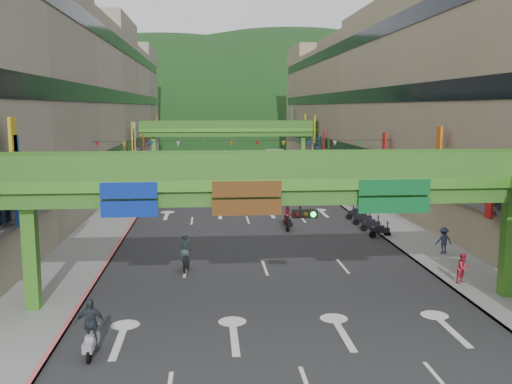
% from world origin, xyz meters
% --- Properties ---
extents(ground, '(320.00, 320.00, 0.00)m').
position_xyz_m(ground, '(0.00, 0.00, 0.00)').
color(ground, black).
rests_on(ground, ground).
extents(road_slab, '(18.00, 140.00, 0.02)m').
position_xyz_m(road_slab, '(0.00, 50.00, 0.01)').
color(road_slab, '#28282B').
rests_on(road_slab, ground).
extents(sidewalk_left, '(4.00, 140.00, 0.15)m').
position_xyz_m(sidewalk_left, '(-11.00, 50.00, 0.07)').
color(sidewalk_left, gray).
rests_on(sidewalk_left, ground).
extents(sidewalk_right, '(4.00, 140.00, 0.15)m').
position_xyz_m(sidewalk_right, '(11.00, 50.00, 0.07)').
color(sidewalk_right, gray).
rests_on(sidewalk_right, ground).
extents(curb_left, '(0.20, 140.00, 0.18)m').
position_xyz_m(curb_left, '(-9.10, 50.00, 0.09)').
color(curb_left, '#CC5959').
rests_on(curb_left, ground).
extents(curb_right, '(0.20, 140.00, 0.18)m').
position_xyz_m(curb_right, '(9.10, 50.00, 0.09)').
color(curb_right, gray).
rests_on(curb_right, ground).
extents(building_row_left, '(12.80, 95.00, 19.00)m').
position_xyz_m(building_row_left, '(-18.93, 50.00, 9.46)').
color(building_row_left, '#9E937F').
rests_on(building_row_left, ground).
extents(building_row_right, '(12.80, 95.00, 19.00)m').
position_xyz_m(building_row_right, '(18.93, 50.00, 9.46)').
color(building_row_right, gray).
rests_on(building_row_right, ground).
extents(overpass_near, '(28.00, 12.27, 7.10)m').
position_xyz_m(overpass_near, '(0.93, 5.38, 5.21)').
color(overpass_near, '#4C9E2D').
rests_on(overpass_near, ground).
extents(overpass_far, '(28.00, 2.20, 7.10)m').
position_xyz_m(overpass_far, '(0.00, 65.00, 5.40)').
color(overpass_far, '#4C9E2D').
rests_on(overpass_far, ground).
extents(hill_left, '(168.00, 140.00, 112.00)m').
position_xyz_m(hill_left, '(-15.00, 160.00, 0.00)').
color(hill_left, '#1C4419').
rests_on(hill_left, ground).
extents(hill_right, '(208.00, 176.00, 128.00)m').
position_xyz_m(hill_right, '(25.00, 180.00, 0.00)').
color(hill_right, '#1C4419').
rests_on(hill_right, ground).
extents(bunting_string, '(26.00, 0.36, 0.47)m').
position_xyz_m(bunting_string, '(0.00, 30.00, 5.96)').
color(bunting_string, black).
rests_on(bunting_string, ground).
extents(scooter_rider_near, '(0.67, 1.60, 2.10)m').
position_xyz_m(scooter_rider_near, '(-4.47, 11.90, 0.99)').
color(scooter_rider_near, black).
rests_on(scooter_rider_near, ground).
extents(scooter_rider_mid, '(0.92, 1.59, 2.05)m').
position_xyz_m(scooter_rider_mid, '(2.70, 21.87, 1.06)').
color(scooter_rider_mid, black).
rests_on(scooter_rider_mid, ground).
extents(scooter_rider_left, '(1.12, 1.60, 2.23)m').
position_xyz_m(scooter_rider_left, '(-7.50, 1.00, 1.13)').
color(scooter_rider_left, '#92929A').
rests_on(scooter_rider_left, ground).
extents(scooter_rider_far, '(0.97, 1.57, 2.10)m').
position_xyz_m(scooter_rider_far, '(-1.10, 30.94, 1.07)').
color(scooter_rider_far, maroon).
rests_on(scooter_rider_far, ground).
extents(parked_scooter_row, '(1.60, 7.21, 1.08)m').
position_xyz_m(parked_scooter_row, '(8.80, 22.23, 0.52)').
color(parked_scooter_row, black).
rests_on(parked_scooter_row, ground).
extents(car_silver, '(2.35, 4.75, 1.50)m').
position_xyz_m(car_silver, '(-2.23, 51.91, 0.75)').
color(car_silver, '#ACAAB2').
rests_on(car_silver, ground).
extents(car_yellow, '(2.06, 4.13, 1.35)m').
position_xyz_m(car_yellow, '(1.02, 59.83, 0.68)').
color(car_yellow, gold).
rests_on(car_yellow, ground).
extents(pedestrian_red, '(0.95, 0.87, 1.56)m').
position_xyz_m(pedestrian_red, '(9.80, 8.00, 0.78)').
color(pedestrian_red, red).
rests_on(pedestrian_red, ground).
extents(pedestrian_dark, '(1.14, 0.72, 1.80)m').
position_xyz_m(pedestrian_dark, '(9.80, 29.59, 0.90)').
color(pedestrian_dark, black).
rests_on(pedestrian_dark, ground).
extents(pedestrian_blue, '(0.82, 0.58, 1.64)m').
position_xyz_m(pedestrian_blue, '(11.23, 13.86, 0.82)').
color(pedestrian_blue, '#2C3050').
rests_on(pedestrian_blue, ground).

